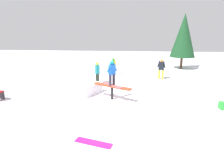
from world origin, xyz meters
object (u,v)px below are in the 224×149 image
Objects in this scene: backpack_on_snow at (222,106)px; pine_tree_near at (184,36)px; rail_feature at (112,88)px; bystander_teal at (97,72)px; bystander_black at (161,68)px; main_rider_on_rail at (112,73)px; loose_snowboard_magenta at (93,143)px; bystander_yellow at (113,65)px.

pine_tree_near is (0.89, 10.53, 3.21)m from backpack_on_snow.
backpack_on_snow is at bearing 19.37° from rail_feature.
bystander_black is at bearing -99.52° from bystander_teal.
pine_tree_near is at bearing 97.86° from main_rider_on_rail.
bystander_black is at bearing 83.07° from rail_feature.
bystander_teal is 7.68m from backpack_on_snow.
pine_tree_near reaches higher than rail_feature.
pine_tree_near reaches higher than bystander_black.
pine_tree_near is at bearing 170.50° from backpack_on_snow.
loose_snowboard_magenta is at bearing -52.07° from main_rider_on_rail.
bystander_black reaches higher than bystander_teal.
backpack_on_snow is at bearing 44.20° from loose_snowboard_magenta.
backpack_on_snow is (5.27, -0.74, -1.26)m from main_rider_on_rail.
bystander_black reaches higher than backpack_on_snow.
bystander_yellow is at bearing -168.14° from bystander_black.
main_rider_on_rail is at bearing -95.98° from bystander_black.
bystander_teal is 0.28× the size of pine_tree_near.
main_rider_on_rail is at bearing 100.87° from loose_snowboard_magenta.
main_rider_on_rail is 5.95m from bystander_black.
loose_snowboard_magenta is at bearing -83.03° from bystander_black.
main_rider_on_rail is 3.36m from bystander_teal.
bystander_yellow is 4.32× the size of backpack_on_snow.
rail_feature is 6.08m from bystander_yellow.
main_rider_on_rail is at bearing 0.00° from rail_feature.
pine_tree_near is at bearing 85.18° from rail_feature.
bystander_yellow is 8.98m from backpack_on_snow.
pine_tree_near reaches higher than bystander_teal.
main_rider_on_rail is 6.10m from bystander_yellow.
bystander_teal reaches higher than backpack_on_snow.
rail_feature is 1.35× the size of bystander_black.
bystander_black is 6.00m from backpack_on_snow.
bystander_teal is 1.25× the size of loose_snowboard_magenta.
rail_feature is 4.08m from loose_snowboard_magenta.
bystander_black reaches higher than loose_snowboard_magenta.
loose_snowboard_magenta is 3.65× the size of backpack_on_snow.
pine_tree_near reaches higher than loose_snowboard_magenta.
bystander_black is 6.19m from pine_tree_near.
bystander_teal is at bearing -138.07° from pine_tree_near.
main_rider_on_rail is 11.74m from pine_tree_near.
bystander_black is 9.61m from loose_snowboard_magenta.
rail_feature is at bearing 55.04° from bystander_yellow.
bystander_black reaches higher than rail_feature.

